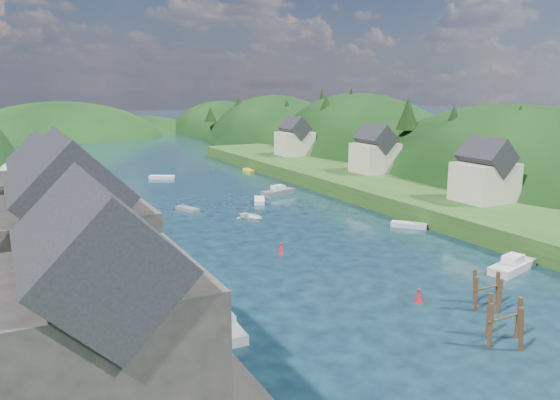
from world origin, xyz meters
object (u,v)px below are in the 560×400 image
piling_cluster_near (505,325)px  channel_buoy_near (419,296)px  piling_cluster_far (487,294)px  channel_buoy_far (281,248)px

piling_cluster_near → channel_buoy_near: piling_cluster_near is taller
piling_cluster_near → channel_buoy_near: 8.32m
piling_cluster_far → channel_buoy_far: piling_cluster_far is taller
piling_cluster_far → channel_buoy_near: 5.26m
channel_buoy_near → channel_buoy_far: (-3.87, 16.86, 0.00)m
piling_cluster_far → channel_buoy_far: (-7.86, 20.23, -0.61)m
channel_buoy_far → channel_buoy_near: bearing=-77.1°
channel_buoy_near → piling_cluster_far: bearing=-40.1°
piling_cluster_near → channel_buoy_far: (-4.10, 25.14, -0.78)m
piling_cluster_near → piling_cluster_far: (3.76, 4.91, -0.17)m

